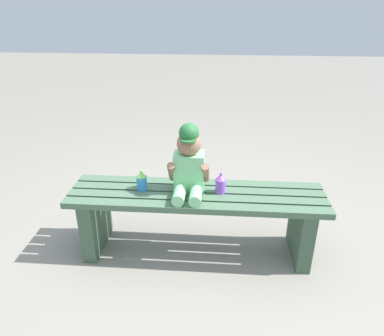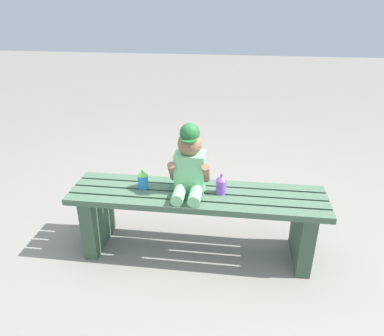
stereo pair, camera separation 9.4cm
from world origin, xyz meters
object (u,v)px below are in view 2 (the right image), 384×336
Objects in this scene: park_bench at (197,212)px; sippy_cup_right at (221,184)px; child_figure at (189,163)px; sippy_cup_left at (143,179)px.

sippy_cup_right reaches higher than park_bench.
child_figure reaches higher than park_bench.
child_figure is (-0.05, 0.01, 0.31)m from park_bench.
sippy_cup_left reaches higher than park_bench.
child_figure reaches higher than sippy_cup_left.
park_bench is 0.37m from sippy_cup_left.
sippy_cup_right is at bearing 5.78° from park_bench.
sippy_cup_left is (-0.27, -0.00, -0.12)m from child_figure.
sippy_cup_right is (0.13, 0.01, 0.19)m from park_bench.
sippy_cup_right is (0.45, 0.00, 0.00)m from sippy_cup_left.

